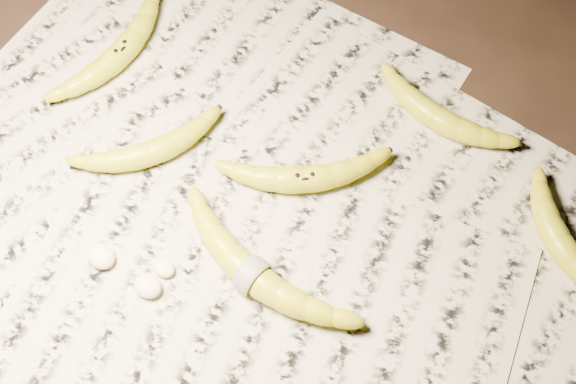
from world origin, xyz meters
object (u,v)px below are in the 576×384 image
Objects in this scene: banana_center at (305,178)px; banana_left_b at (151,151)px; banana_left_a at (120,51)px; banana_upper_b at (560,241)px; banana_taped at (252,274)px; banana_upper_a at (437,116)px.

banana_left_b is at bearing 163.85° from banana_center.
banana_left_a is 1.20× the size of banana_upper_b.
banana_upper_b is at bearing -82.48° from banana_left_a.
banana_left_a is at bearing -138.73° from banana_upper_b.
banana_taped is at bearing -104.94° from banana_upper_b.
banana_left_a is 0.16m from banana_left_b.
banana_center reaches higher than banana_upper_b.
banana_left_a reaches higher than banana_left_b.
banana_upper_a is at bearing -14.53° from banana_left_b.
banana_left_a is 0.42m from banana_upper_a.
banana_upper_b is (0.28, 0.11, -0.00)m from banana_center.
banana_taped is (0.33, -0.15, 0.00)m from banana_left_a.
banana_upper_b is at bearing 47.46° from banana_taped.
banana_left_a is at bearing 136.93° from banana_center.
banana_center is 0.14m from banana_taped.
banana_upper_a is at bearing -69.47° from banana_left_a.
banana_taped is at bearing -115.85° from banana_left_a.
banana_taped is 1.41× the size of banana_upper_b.
banana_left_b is 0.21m from banana_taped.
banana_taped is at bearing -120.78° from banana_center.
banana_upper_b is (0.59, 0.09, -0.00)m from banana_left_a.
banana_left_a is 1.05× the size of banana_center.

